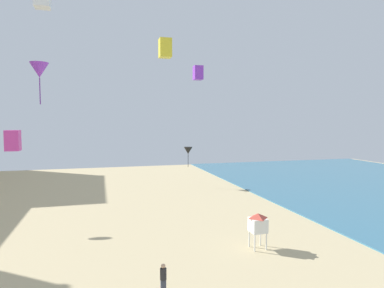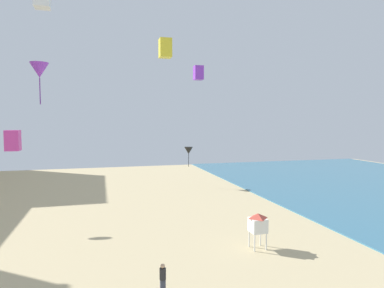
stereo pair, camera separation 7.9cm
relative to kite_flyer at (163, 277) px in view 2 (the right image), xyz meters
The scene contains 7 objects.
kite_flyer is the anchor object (origin of this frame).
lifeguard_stand 8.94m from the kite_flyer, 30.30° to the left, with size 1.10×1.10×2.55m.
kite_yellow_box 19.05m from the kite_flyer, 78.36° to the left, with size 1.03×1.03×1.61m.
kite_black_delta 29.92m from the kite_flyer, 72.70° to the left, with size 1.23×1.23×2.80m.
kite_magenta_box 12.18m from the kite_flyer, 145.28° to the left, with size 0.80×0.80×1.26m.
kite_purple_box 28.40m from the kite_flyer, 69.32° to the left, with size 1.09×1.09×1.71m.
kite_purple_delta 15.28m from the kite_flyer, 133.03° to the left, with size 1.20×1.20×2.74m.
Camera 2 is at (0.10, -8.06, 9.04)m, focal length 31.21 mm.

